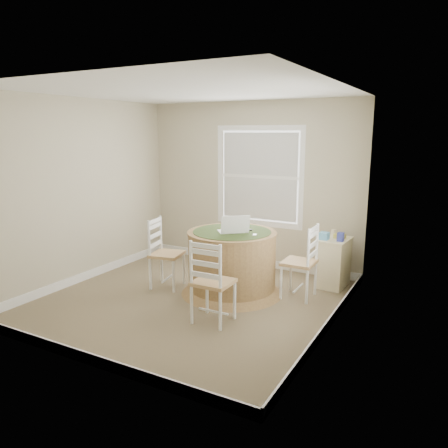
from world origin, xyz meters
The scene contains 14 objects.
room centered at (0.17, 0.16, 1.30)m, with size 3.64×3.64×2.64m.
round_table centered at (0.34, 0.51, 0.46)m, with size 1.36×1.36×0.85m.
chair_left centered at (-0.56, 0.28, 0.47)m, with size 0.42×0.40×0.95m, color white, non-canonical shape.
chair_near centered at (0.58, -0.41, 0.47)m, with size 0.42×0.40×0.95m, color white, non-canonical shape.
chair_right centered at (1.17, 0.79, 0.47)m, with size 0.42×0.40×0.95m, color white, non-canonical shape.
laptop centered at (0.38, 0.47, 0.88)m, with size 0.49×0.49×0.26m.
mouse centered at (0.51, 0.52, 0.86)m, with size 0.07×0.11×0.04m, color white.
phone centered at (0.68, 0.47, 0.85)m, with size 0.04×0.09×0.02m, color #B7BABF.
keys centered at (0.53, 0.66, 0.85)m, with size 0.06×0.05×0.03m, color black.
corner_chest centered at (1.46, 1.42, 0.34)m, with size 0.42×0.55×0.69m.
tissue_box centered at (1.36, 1.31, 0.74)m, with size 0.12×0.12×0.10m, color #5DA8D5.
box_yellow centered at (1.51, 1.46, 0.72)m, with size 0.15×0.10×0.06m, color gold.
box_blue centered at (1.56, 1.31, 0.75)m, with size 0.08×0.08×0.12m, color #353DA0.
cup_cream centered at (1.41, 1.57, 0.73)m, with size 0.07×0.07×0.09m, color beige.
Camera 1 is at (2.92, -4.45, 2.12)m, focal length 35.00 mm.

